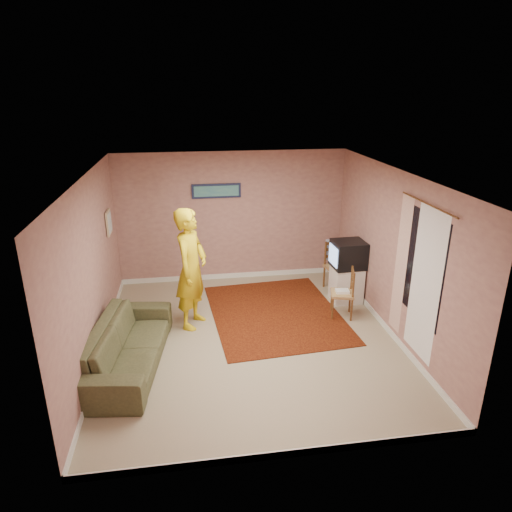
{
  "coord_description": "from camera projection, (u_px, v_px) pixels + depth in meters",
  "views": [
    {
      "loc": [
        -0.86,
        -6.23,
        3.74
      ],
      "look_at": [
        0.19,
        0.6,
        1.17
      ],
      "focal_mm": 32.0,
      "sensor_mm": 36.0,
      "label": 1
    }
  ],
  "objects": [
    {
      "name": "chair_b",
      "position": [
        343.0,
        288.0,
        7.74
      ],
      "size": [
        0.46,
        0.48,
        0.47
      ],
      "rotation": [
        0.0,
        0.0,
        -1.83
      ],
      "color": "tan",
      "rests_on": "ground"
    },
    {
      "name": "curtain_floral",
      "position": [
        401.0,
        266.0,
        6.75
      ],
      "size": [
        0.01,
        0.35,
        2.1
      ],
      "primitive_type": "cube",
      "color": "white",
      "rests_on": "wall_right"
    },
    {
      "name": "crt_tv",
      "position": [
        348.0,
        254.0,
        8.19
      ],
      "size": [
        0.59,
        0.53,
        0.49
      ],
      "rotation": [
        0.0,
        0.0,
        0.04
      ],
      "color": "black",
      "rests_on": "tv_cabinet"
    },
    {
      "name": "wall_back",
      "position": [
        232.0,
        217.0,
        9.06
      ],
      "size": [
        4.5,
        0.02,
        2.6
      ],
      "primitive_type": "cube",
      "color": "tan",
      "rests_on": "ground"
    },
    {
      "name": "tv_cabinet",
      "position": [
        346.0,
        284.0,
        8.39
      ],
      "size": [
        0.52,
        0.48,
        0.67
      ],
      "primitive_type": "cube",
      "color": "white",
      "rests_on": "ground"
    },
    {
      "name": "picture_back",
      "position": [
        216.0,
        191.0,
        8.79
      ],
      "size": [
        0.95,
        0.04,
        0.28
      ],
      "color": "#161C3C",
      "rests_on": "wall_back"
    },
    {
      "name": "window",
      "position": [
        422.0,
        267.0,
        6.18
      ],
      "size": [
        0.01,
        1.1,
        1.5
      ],
      "primitive_type": "cube",
      "color": "black",
      "rests_on": "wall_right"
    },
    {
      "name": "blue_throw",
      "position": [
        335.0,
        249.0,
        8.88
      ],
      "size": [
        0.39,
        0.05,
        0.41
      ],
      "primitive_type": "cube",
      "color": "#839AD7",
      "rests_on": "chair_a"
    },
    {
      "name": "sofa",
      "position": [
        128.0,
        345.0,
        6.41
      ],
      "size": [
        1.18,
        2.34,
        0.65
      ],
      "primitive_type": "imported",
      "rotation": [
        0.0,
        0.0,
        1.43
      ],
      "color": "brown",
      "rests_on": "ground"
    },
    {
      "name": "baseboard_front",
      "position": [
        282.0,
        454.0,
        4.87
      ],
      "size": [
        4.5,
        0.02,
        0.1
      ],
      "primitive_type": "cube",
      "color": "white",
      "rests_on": "ground"
    },
    {
      "name": "person",
      "position": [
        191.0,
        269.0,
        7.31
      ],
      "size": [
        0.74,
        0.86,
        2.0
      ],
      "primitive_type": "imported",
      "rotation": [
        0.0,
        0.0,
        1.14
      ],
      "color": "gold",
      "rests_on": "ground"
    },
    {
      "name": "dvd_player",
      "position": [
        337.0,
        265.0,
        8.8
      ],
      "size": [
        0.35,
        0.27,
        0.05
      ],
      "primitive_type": "cube",
      "rotation": [
        0.0,
        0.0,
        -0.15
      ],
      "color": "#B1B1B6",
      "rests_on": "chair_a"
    },
    {
      "name": "wall_left",
      "position": [
        92.0,
        271.0,
        6.42
      ],
      "size": [
        0.02,
        5.0,
        2.6
      ],
      "primitive_type": "cube",
      "color": "tan",
      "rests_on": "ground"
    },
    {
      "name": "wall_front",
      "position": [
        285.0,
        354.0,
        4.43
      ],
      "size": [
        4.5,
        0.02,
        2.6
      ],
      "primitive_type": "cube",
      "color": "tan",
      "rests_on": "ground"
    },
    {
      "name": "ground",
      "position": [
        250.0,
        339.0,
        7.2
      ],
      "size": [
        5.0,
        5.0,
        0.0
      ],
      "primitive_type": "plane",
      "color": "gray",
      "rests_on": "ground"
    },
    {
      "name": "ceiling",
      "position": [
        249.0,
        175.0,
        6.29
      ],
      "size": [
        4.5,
        5.0,
        0.02
      ],
      "primitive_type": "cube",
      "color": "white",
      "rests_on": "wall_back"
    },
    {
      "name": "picture_left",
      "position": [
        109.0,
        222.0,
        7.82
      ],
      "size": [
        0.04,
        0.38,
        0.42
      ],
      "color": "#C8B089",
      "rests_on": "wall_left"
    },
    {
      "name": "game_console",
      "position": [
        342.0,
        291.0,
        7.77
      ],
      "size": [
        0.24,
        0.19,
        0.05
      ],
      "primitive_type": "cube",
      "rotation": [
        0.0,
        0.0,
        -0.12
      ],
      "color": "white",
      "rests_on": "chair_b"
    },
    {
      "name": "curtain_sheer",
      "position": [
        425.0,
        285.0,
        6.11
      ],
      "size": [
        0.01,
        0.75,
        2.1
      ],
      "primitive_type": "cube",
      "color": "white",
      "rests_on": "wall_right"
    },
    {
      "name": "baseboard_right",
      "position": [
        385.0,
        326.0,
        7.5
      ],
      "size": [
        0.02,
        5.0,
        0.1
      ],
      "primitive_type": "cube",
      "color": "white",
      "rests_on": "ground"
    },
    {
      "name": "curtain_rod",
      "position": [
        428.0,
        204.0,
        5.87
      ],
      "size": [
        0.02,
        1.4,
        0.02
      ],
      "primitive_type": "cylinder",
      "rotation": [
        1.57,
        0.0,
        0.0
      ],
      "color": "brown",
      "rests_on": "wall_right"
    },
    {
      "name": "wall_right",
      "position": [
        393.0,
        254.0,
        7.06
      ],
      "size": [
        0.02,
        5.0,
        2.6
      ],
      "primitive_type": "cube",
      "color": "tan",
      "rests_on": "ground"
    },
    {
      "name": "area_rug",
      "position": [
        275.0,
        313.0,
        8.0
      ],
      "size": [
        2.36,
        2.86,
        0.01
      ],
      "primitive_type": "cube",
      "rotation": [
        0.0,
        0.0,
        0.08
      ],
      "color": "black",
      "rests_on": "ground"
    },
    {
      "name": "baseboard_left",
      "position": [
        103.0,
        348.0,
        6.86
      ],
      "size": [
        0.02,
        5.0,
        0.1
      ],
      "primitive_type": "cube",
      "color": "white",
      "rests_on": "ground"
    },
    {
      "name": "baseboard_back",
      "position": [
        233.0,
        275.0,
        9.49
      ],
      "size": [
        4.5,
        0.02,
        0.1
      ],
      "primitive_type": "cube",
      "color": "white",
      "rests_on": "ground"
    },
    {
      "name": "chair_a",
      "position": [
        338.0,
        262.0,
        8.77
      ],
      "size": [
        0.49,
        0.48,
        0.51
      ],
      "rotation": [
        0.0,
        0.0,
        0.18
      ],
      "color": "tan",
      "rests_on": "ground"
    }
  ]
}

